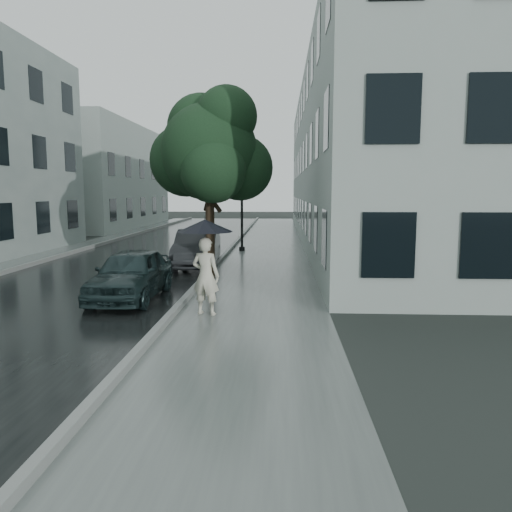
# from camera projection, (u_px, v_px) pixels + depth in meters

# --- Properties ---
(ground) EXTENTS (120.00, 120.00, 0.00)m
(ground) POSITION_uv_depth(u_px,v_px,m) (238.00, 330.00, 10.19)
(ground) COLOR black
(ground) RESTS_ON ground
(sidewalk) EXTENTS (3.50, 60.00, 0.01)m
(sidewalk) POSITION_uv_depth(u_px,v_px,m) (267.00, 255.00, 22.07)
(sidewalk) COLOR slate
(sidewalk) RESTS_ON ground
(kerb_near) EXTENTS (0.15, 60.00, 0.15)m
(kerb_near) POSITION_uv_depth(u_px,v_px,m) (226.00, 253.00, 22.15)
(kerb_near) COLOR slate
(kerb_near) RESTS_ON ground
(asphalt_road) EXTENTS (6.85, 60.00, 0.00)m
(asphalt_road) POSITION_uv_depth(u_px,v_px,m) (148.00, 255.00, 22.33)
(asphalt_road) COLOR black
(asphalt_road) RESTS_ON ground
(kerb_far) EXTENTS (0.15, 60.00, 0.15)m
(kerb_far) POSITION_uv_depth(u_px,v_px,m) (72.00, 252.00, 22.50)
(kerb_far) COLOR slate
(kerb_far) RESTS_ON ground
(sidewalk_far) EXTENTS (1.70, 60.00, 0.01)m
(sidewalk_far) POSITION_uv_depth(u_px,v_px,m) (52.00, 254.00, 22.56)
(sidewalk_far) COLOR #4C5451
(sidewalk_far) RESTS_ON ground
(building_near) EXTENTS (7.02, 36.00, 9.00)m
(building_near) POSITION_uv_depth(u_px,v_px,m) (362.00, 162.00, 28.66)
(building_near) COLOR gray
(building_near) RESTS_ON ground
(building_far_b) EXTENTS (7.02, 18.00, 8.00)m
(building_far_b) POSITION_uv_depth(u_px,v_px,m) (100.00, 177.00, 40.09)
(building_far_b) COLOR gray
(building_far_b) RESTS_ON ground
(pedestrian) EXTENTS (0.74, 0.58, 1.77)m
(pedestrian) POSITION_uv_depth(u_px,v_px,m) (206.00, 276.00, 11.34)
(pedestrian) COLOR #BAB9A3
(pedestrian) RESTS_ON sidewalk
(umbrella) EXTENTS (1.39, 1.39, 1.30)m
(umbrella) POSITION_uv_depth(u_px,v_px,m) (205.00, 226.00, 11.19)
(umbrella) COLOR black
(umbrella) RESTS_ON ground
(street_tree) EXTENTS (3.97, 3.61, 6.02)m
(street_tree) POSITION_uv_depth(u_px,v_px,m) (210.00, 151.00, 15.68)
(street_tree) COLOR #332619
(street_tree) RESTS_ON ground
(lamp_post) EXTENTS (0.83, 0.46, 4.67)m
(lamp_post) POSITION_uv_depth(u_px,v_px,m) (239.00, 194.00, 23.42)
(lamp_post) COLOR black
(lamp_post) RESTS_ON ground
(car_near) EXTENTS (1.60, 3.89, 1.32)m
(car_near) POSITION_uv_depth(u_px,v_px,m) (131.00, 274.00, 13.06)
(car_near) COLOR #182829
(car_near) RESTS_ON ground
(car_far) EXTENTS (1.71, 4.29, 1.39)m
(car_far) POSITION_uv_depth(u_px,v_px,m) (197.00, 248.00, 18.64)
(car_far) COLOR #27292C
(car_far) RESTS_ON ground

